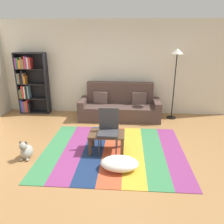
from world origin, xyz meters
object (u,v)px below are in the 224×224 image
Objects in this scene: couch at (120,107)px; coffee_table at (107,137)px; pouf at (120,163)px; standing_lamp at (177,61)px; tv_remote at (103,134)px; bookshelf at (29,83)px; dog at (26,151)px; folding_chair at (108,127)px.

coffee_table is at bearing -95.18° from couch.
pouf is 0.35× the size of standing_lamp.
tv_remote is at bearing -129.45° from standing_lamp.
coffee_table is at bearing 114.06° from pouf.
bookshelf is at bearing 110.98° from tv_remote.
bookshelf is 3.42m from tv_remote.
pouf is 4.48× the size of tv_remote.
dog is at bearing 172.09° from pouf.
couch is 2.92m from dog.
standing_lamp reaches higher than folding_chair.
coffee_table is 0.21m from folding_chair.
coffee_table is 1.59m from dog.
tv_remote is at bearing -101.94° from folding_chair.
couch reaches higher than pouf.
standing_lamp is at bearing 24.50° from tv_remote.
coffee_table is at bearing -99.75° from folding_chair.
couch is at bearing 57.21° from tv_remote.
bookshelf is 3.42m from folding_chair.
bookshelf reaches higher than dog.
couch is at bearing 54.08° from dog.
folding_chair is (2.57, -2.22, -0.38)m from bookshelf.
couch is at bearing -176.57° from standing_lamp.
dog is at bearing -165.70° from coffee_table.
bookshelf is 12.02× the size of tv_remote.
standing_lamp reaches higher than pouf.
tv_remote is at bearing 120.56° from pouf.
bookshelf is 4.12m from pouf.
tv_remote is (-0.35, 0.59, 0.29)m from pouf.
standing_lamp is at bearing -2.62° from bookshelf.
standing_lamp is at bearing 62.75° from pouf.
couch reaches higher than folding_chair.
tv_remote is (1.47, 0.34, 0.26)m from dog.
tv_remote is (-0.24, -2.02, 0.08)m from couch.
coffee_table is at bearing -41.60° from bookshelf.
standing_lamp is (3.21, 2.45, 1.46)m from dog.
bookshelf reaches higher than tv_remote.
coffee_table is 4.77× the size of tv_remote.
folding_chair is at bearing -94.32° from couch.
standing_lamp is (1.50, 0.09, 1.29)m from couch.
dog is 2.65× the size of tv_remote.
couch is at bearing 120.90° from folding_chair.
tv_remote is at bearing 12.89° from dog.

